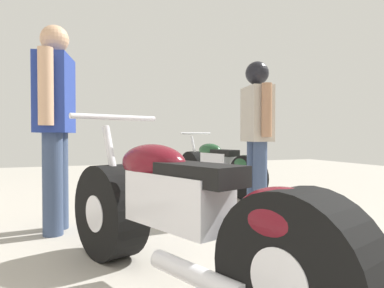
# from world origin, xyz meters

# --- Properties ---
(ground_plane) EXTENTS (14.82, 14.82, 0.00)m
(ground_plane) POSITION_xyz_m (0.00, 3.03, 0.00)
(ground_plane) COLOR #9E998E
(motorcycle_maroon_cruiser) EXTENTS (0.98, 2.01, 0.96)m
(motorcycle_maroon_cruiser) POSITION_xyz_m (-0.34, 1.93, 0.40)
(motorcycle_maroon_cruiser) COLOR black
(motorcycle_maroon_cruiser) RESTS_ON ground_plane
(motorcycle_black_naked) EXTENTS (0.68, 1.88, 0.88)m
(motorcycle_black_naked) POSITION_xyz_m (1.23, 4.82, 0.37)
(motorcycle_black_naked) COLOR black
(motorcycle_black_naked) RESTS_ON ground_plane
(mechanic_in_blue) EXTENTS (0.35, 0.71, 1.76)m
(mechanic_in_blue) POSITION_xyz_m (-0.95, 3.46, 1.00)
(mechanic_in_blue) COLOR #384766
(mechanic_in_blue) RESTS_ON ground_plane
(mechanic_with_helmet) EXTENTS (0.30, 0.64, 1.62)m
(mechanic_with_helmet) POSITION_xyz_m (1.06, 3.51, 0.97)
(mechanic_with_helmet) COLOR #384766
(mechanic_with_helmet) RESTS_ON ground_plane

